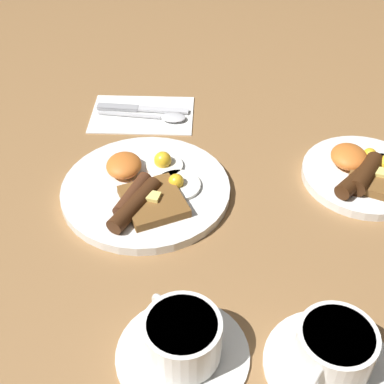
{
  "coord_description": "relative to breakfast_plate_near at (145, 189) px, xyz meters",
  "views": [
    {
      "loc": [
        0.64,
        0.09,
        0.57
      ],
      "look_at": [
        0.02,
        0.07,
        0.03
      ],
      "focal_mm": 50.0,
      "sensor_mm": 36.0,
      "label": 1
    }
  ],
  "objects": [
    {
      "name": "ground_plane",
      "position": [
        -0.0,
        -0.0,
        -0.01
      ],
      "size": [
        3.0,
        3.0,
        0.0
      ],
      "primitive_type": "plane",
      "color": "olive"
    },
    {
      "name": "breakfast_plate_near",
      "position": [
        0.0,
        0.0,
        0.0
      ],
      "size": [
        0.27,
        0.27,
        0.04
      ],
      "color": "white",
      "rests_on": "ground_plane"
    },
    {
      "name": "breakfast_plate_far",
      "position": [
        -0.05,
        0.35,
        0.0
      ],
      "size": [
        0.2,
        0.2,
        0.04
      ],
      "color": "white",
      "rests_on": "ground_plane"
    },
    {
      "name": "teacup_near",
      "position": [
        0.29,
        0.07,
        0.02
      ],
      "size": [
        0.16,
        0.16,
        0.07
      ],
      "color": "white",
      "rests_on": "ground_plane"
    },
    {
      "name": "teacup_far",
      "position": [
        0.3,
        0.24,
        0.02
      ],
      "size": [
        0.15,
        0.15,
        0.07
      ],
      "color": "white",
      "rests_on": "ground_plane"
    },
    {
      "name": "napkin",
      "position": [
        -0.23,
        -0.03,
        -0.01
      ],
      "size": [
        0.13,
        0.2,
        0.01
      ],
      "primitive_type": "cube",
      "rotation": [
        0.0,
        0.0,
        -0.01
      ],
      "color": "white",
      "rests_on": "ground_plane"
    },
    {
      "name": "knife",
      "position": [
        -0.24,
        -0.04,
        -0.01
      ],
      "size": [
        0.03,
        0.18,
        0.01
      ],
      "rotation": [
        0.0,
        0.0,
        1.49
      ],
      "color": "silver",
      "rests_on": "napkin"
    },
    {
      "name": "spoon",
      "position": [
        -0.21,
        0.01,
        -0.0
      ],
      "size": [
        0.04,
        0.17,
        0.01
      ],
      "rotation": [
        0.0,
        0.0,
        1.46
      ],
      "color": "silver",
      "rests_on": "napkin"
    }
  ]
}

